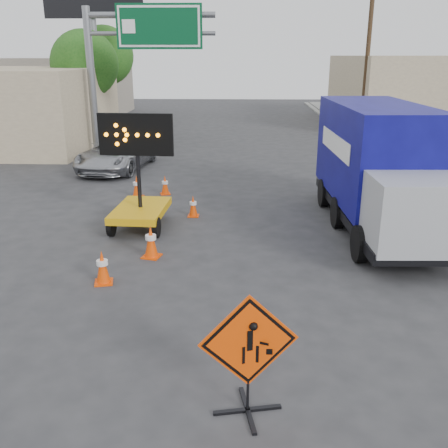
# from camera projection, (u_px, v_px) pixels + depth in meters

# --- Properties ---
(ground) EXTENTS (100.00, 100.00, 0.00)m
(ground) POSITION_uv_depth(u_px,v_px,m) (189.00, 364.00, 7.90)
(ground) COLOR #2D2D30
(ground) RESTS_ON ground
(curb_right) EXTENTS (0.40, 60.00, 0.12)m
(curb_right) POSITION_uv_depth(u_px,v_px,m) (388.00, 165.00, 21.83)
(curb_right) COLOR gray
(curb_right) RESTS_ON ground
(sidewalk_right) EXTENTS (4.00, 60.00, 0.15)m
(sidewalk_right) POSITION_uv_depth(u_px,v_px,m) (441.00, 166.00, 21.74)
(sidewalk_right) COLOR gray
(sidewalk_right) RESTS_ON ground
(storefront_left_far) EXTENTS (12.00, 10.00, 4.40)m
(storefront_left_far) POSITION_uv_depth(u_px,v_px,m) (46.00, 87.00, 39.89)
(storefront_left_far) COLOR gray
(storefront_left_far) RESTS_ON ground
(building_right_far) EXTENTS (10.00, 14.00, 4.60)m
(building_right_far) POSITION_uv_depth(u_px,v_px,m) (416.00, 90.00, 35.10)
(building_right_far) COLOR #C3B18D
(building_right_far) RESTS_ON ground
(highway_gantry) EXTENTS (6.18, 0.38, 6.90)m
(highway_gantry) POSITION_uv_depth(u_px,v_px,m) (132.00, 45.00, 23.41)
(highway_gantry) COLOR slate
(highway_gantry) RESTS_ON ground
(billboard) EXTENTS (6.10, 0.54, 9.85)m
(billboard) POSITION_uv_depth(u_px,v_px,m) (93.00, 8.00, 30.31)
(billboard) COLOR slate
(billboard) RESTS_ON ground
(utility_pole_far) EXTENTS (1.80, 0.26, 9.00)m
(utility_pole_far) POSITION_uv_depth(u_px,v_px,m) (368.00, 54.00, 28.83)
(utility_pole_far) COLOR #42301C
(utility_pole_far) RESTS_ON ground
(tree_left_near) EXTENTS (3.71, 3.71, 6.03)m
(tree_left_near) POSITION_uv_depth(u_px,v_px,m) (85.00, 64.00, 27.66)
(tree_left_near) COLOR #42301C
(tree_left_near) RESTS_ON ground
(tree_left_far) EXTENTS (4.10, 4.10, 6.66)m
(tree_left_far) POSITION_uv_depth(u_px,v_px,m) (104.00, 56.00, 35.12)
(tree_left_far) COLOR #42301C
(tree_left_far) RESTS_ON ground
(construction_sign) EXTENTS (1.32, 0.95, 1.78)m
(construction_sign) POSITION_uv_depth(u_px,v_px,m) (249.00, 352.00, 6.57)
(construction_sign) COLOR black
(construction_sign) RESTS_ON ground
(arrow_board) EXTENTS (2.02, 2.31, 3.20)m
(arrow_board) POSITION_uv_depth(u_px,v_px,m) (140.00, 203.00, 13.97)
(arrow_board) COLOR #D89D0C
(arrow_board) RESTS_ON ground
(pickup_truck) EXTENTS (2.91, 5.20, 1.37)m
(pickup_truck) POSITION_uv_depth(u_px,v_px,m) (117.00, 153.00, 21.18)
(pickup_truck) COLOR #A0A2A7
(pickup_truck) RESTS_ON ground
(box_truck) EXTENTS (2.46, 7.20, 3.39)m
(box_truck) POSITION_uv_depth(u_px,v_px,m) (378.00, 175.00, 13.68)
(box_truck) COLOR black
(box_truck) RESTS_ON ground
(cone_a) EXTENTS (0.45, 0.45, 0.75)m
(cone_a) POSITION_uv_depth(u_px,v_px,m) (103.00, 267.00, 10.61)
(cone_a) COLOR #F34305
(cone_a) RESTS_ON ground
(cone_b) EXTENTS (0.49, 0.49, 0.80)m
(cone_b) POSITION_uv_depth(u_px,v_px,m) (151.00, 241.00, 11.98)
(cone_b) COLOR #F34305
(cone_b) RESTS_ON ground
(cone_c) EXTENTS (0.33, 0.33, 0.65)m
(cone_c) POSITION_uv_depth(u_px,v_px,m) (193.00, 206.00, 15.06)
(cone_c) COLOR #F34305
(cone_c) RESTS_ON ground
(cone_d) EXTENTS (0.43, 0.43, 0.75)m
(cone_d) POSITION_uv_depth(u_px,v_px,m) (137.00, 186.00, 17.11)
(cone_d) COLOR #F34305
(cone_d) RESTS_ON ground
(cone_e) EXTENTS (0.41, 0.41, 0.67)m
(cone_e) POSITION_uv_depth(u_px,v_px,m) (165.00, 185.00, 17.46)
(cone_e) COLOR #F34305
(cone_e) RESTS_ON ground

